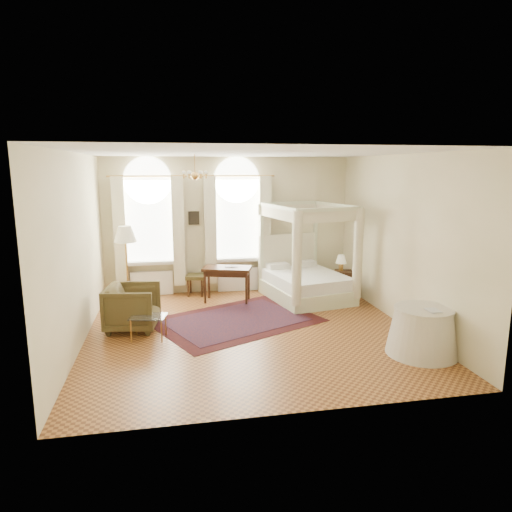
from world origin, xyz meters
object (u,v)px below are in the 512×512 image
(writing_desk, at_px, (227,272))
(stool, at_px, (196,278))
(side_table, at_px, (422,331))
(coffee_table, at_px, (148,318))
(armchair, at_px, (133,307))
(floor_lamp, at_px, (125,238))
(canopy_bed, at_px, (307,278))
(nightstand, at_px, (343,283))

(writing_desk, xyz_separation_m, stool, (-0.67, 0.67, -0.27))
(side_table, bearing_deg, coffee_table, 160.96)
(writing_desk, relative_size, armchair, 1.26)
(coffee_table, height_order, floor_lamp, floor_lamp)
(canopy_bed, height_order, stool, canopy_bed)
(canopy_bed, bearing_deg, side_table, -75.13)
(stool, distance_m, floor_lamp, 2.07)
(nightstand, height_order, coffee_table, nightstand)
(armchair, bearing_deg, writing_desk, -44.35)
(nightstand, height_order, armchair, armchair)
(writing_desk, height_order, floor_lamp, floor_lamp)
(nightstand, height_order, floor_lamp, floor_lamp)
(nightstand, bearing_deg, canopy_bed, -168.12)
(nightstand, relative_size, side_table, 0.50)
(armchair, bearing_deg, coffee_table, -142.88)
(canopy_bed, height_order, writing_desk, canopy_bed)
(canopy_bed, xyz_separation_m, coffee_table, (-3.55, -1.93, -0.12))
(nightstand, height_order, side_table, side_table)
(nightstand, height_order, writing_desk, writing_desk)
(stool, bearing_deg, floor_lamp, -151.49)
(armchair, distance_m, coffee_table, 0.65)
(coffee_table, bearing_deg, floor_lamp, 104.59)
(armchair, distance_m, floor_lamp, 1.76)
(writing_desk, bearing_deg, stool, 135.32)
(side_table, bearing_deg, nightstand, 88.85)
(coffee_table, xyz_separation_m, side_table, (4.47, -1.54, 0.00))
(nightstand, bearing_deg, coffee_table, -154.78)
(writing_desk, bearing_deg, floor_lamp, -175.92)
(coffee_table, bearing_deg, side_table, -19.04)
(canopy_bed, relative_size, writing_desk, 1.95)
(floor_lamp, relative_size, side_table, 1.57)
(writing_desk, relative_size, side_table, 1.03)
(armchair, bearing_deg, floor_lamp, 16.81)
(stool, bearing_deg, writing_desk, -44.68)
(nightstand, relative_size, writing_desk, 0.49)
(nightstand, xyz_separation_m, stool, (-3.53, 0.60, 0.13))
(canopy_bed, bearing_deg, floor_lamp, -179.79)
(nightstand, bearing_deg, side_table, -91.15)
(stool, xyz_separation_m, floor_lamp, (-1.52, -0.82, 1.14))
(writing_desk, distance_m, stool, 0.99)
(stool, relative_size, coffee_table, 0.74)
(nightstand, xyz_separation_m, writing_desk, (-2.85, -0.07, 0.40))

